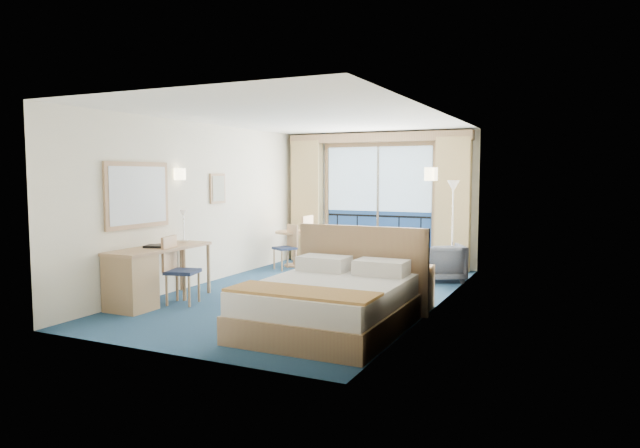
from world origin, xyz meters
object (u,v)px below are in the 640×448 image
Objects in this scene: armchair at (443,262)px; desk at (137,277)px; table_chair_a at (313,238)px; desk_chair at (177,266)px; nightstand at (415,287)px; bed at (331,302)px; table_chair_b at (288,244)px; round_table at (295,240)px; floor_lamp at (453,204)px.

armchair is 5.09m from desk.
table_chair_a reaches higher than desk.
desk_chair is (-3.02, -3.38, 0.22)m from armchair.
armchair is at bearing 93.30° from nightstand.
table_chair_b is (-2.52, 3.57, 0.17)m from bed.
desk is at bearing 21.32° from armchair.
table_chair_a reaches higher than desk_chair.
round_table is at bearing 90.86° from table_chair_a.
armchair reaches higher than nightstand.
round_table is at bearing 86.63° from desk.
table_chair_b is (-3.14, 2.13, 0.19)m from nightstand.
table_chair_b is (0.01, 3.30, -0.06)m from desk_chair.
floor_lamp is at bearing 51.72° from desk.
nightstand is at bearing 65.37° from armchair.
table_chair_a is at bearing -177.64° from floor_lamp.
desk_chair is 1.23× the size of round_table.
floor_lamp is at bearing 91.37° from nightstand.
nightstand is 3.80m from table_chair_b.
nightstand is 2.22m from armchair.
desk_chair is at bearing 173.78° from bed.
nightstand is 0.58× the size of table_chair_a.
desk_chair is 3.70m from round_table.
armchair is 4.54m from desk_chair.
armchair is at bearing -5.87° from round_table.
armchair is 0.73× the size of desk_chair.
desk is (-2.84, -0.20, 0.12)m from bed.
desk is 1.77× the size of desk_chair.
bed is 4.75m from round_table.
floor_lamp reaches higher than table_chair_b.
bed is 2.25× the size of desk_chair.
table_chair_a is (0.35, 3.70, 0.03)m from desk_chair.
nightstand is 3.79m from table_chair_a.
bed is 3.08× the size of armchair.
nightstand is 0.34× the size of floor_lamp.
floor_lamp is 5.53m from desk.
floor_lamp reaches higher than table_chair_a.
armchair is at bearing 32.36° from table_chair_b.
nightstand is 4.09m from round_table.
nightstand is at bearing 66.99° from bed.
floor_lamp is (-0.06, 2.65, 1.02)m from nightstand.
armchair is (-0.13, 2.21, 0.02)m from nightstand.
floor_lamp is (0.06, 0.43, 0.99)m from armchair.
round_table is (-3.14, -0.12, -0.78)m from floor_lamp.
bed reaches higher than round_table.
armchair is 0.82× the size of table_chair_b.
desk is at bearing -93.37° from round_table.
desk is 2.18× the size of round_table.
nightstand is 0.76× the size of round_table.
desk_chair reaches higher than desk.
nightstand is (0.61, 1.44, -0.03)m from bed.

